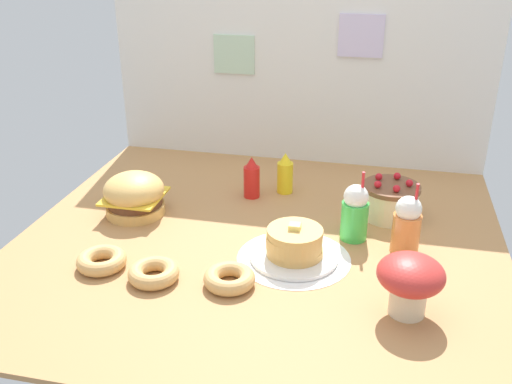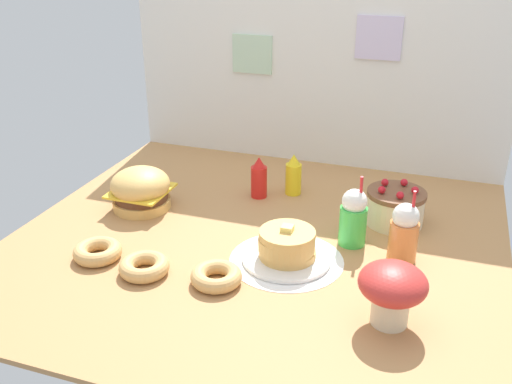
{
  "view_description": "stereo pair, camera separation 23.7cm",
  "coord_description": "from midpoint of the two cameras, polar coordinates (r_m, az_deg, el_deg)",
  "views": [
    {
      "loc": [
        44.11,
        -201.11,
        115.77
      ],
      "look_at": [
        -3.47,
        9.36,
        16.44
      ],
      "focal_mm": 40.5,
      "sensor_mm": 36.0,
      "label": 1
    },
    {
      "loc": [
        66.93,
        -194.61,
        115.77
      ],
      "look_at": [
        -3.47,
        9.36,
        16.44
      ],
      "focal_mm": 40.5,
      "sensor_mm": 36.0,
      "label": 2
    }
  ],
  "objects": [
    {
      "name": "ground_plane",
      "position": [
        2.36,
        -2.56,
        -4.91
      ],
      "size": [
        195.45,
        184.62,
        2.0
      ],
      "primitive_type": "cube",
      "color": "#B27F4C"
    },
    {
      "name": "back_wall",
      "position": [
        3.02,
        1.89,
        12.37
      ],
      "size": [
        195.45,
        4.2,
        102.18
      ],
      "color": "silver",
      "rests_on": "ground_plane"
    },
    {
      "name": "doily_mat",
      "position": [
        2.22,
        0.69,
        -6.63
      ],
      "size": [
        43.75,
        43.75,
        0.4
      ],
      "primitive_type": "cylinder",
      "color": "white",
      "rests_on": "ground_plane"
    },
    {
      "name": "burger",
      "position": [
        2.6,
        -14.51,
        -0.34
      ],
      "size": [
        26.37,
        26.37,
        19.02
      ],
      "color": "#DBA859",
      "rests_on": "ground_plane"
    },
    {
      "name": "pancake_stack",
      "position": [
        2.19,
        0.71,
        -5.39
      ],
      "size": [
        33.81,
        33.81,
        14.62
      ],
      "color": "white",
      "rests_on": "doily_mat"
    },
    {
      "name": "layer_cake",
      "position": [
        2.54,
        10.55,
        -0.88
      ],
      "size": [
        24.82,
        24.82,
        18.1
      ],
      "color": "beige",
      "rests_on": "ground_plane"
    },
    {
      "name": "ketchup_bottle",
      "position": [
        2.68,
        -2.96,
        1.29
      ],
      "size": [
        7.56,
        7.56,
        19.89
      ],
      "color": "red",
      "rests_on": "ground_plane"
    },
    {
      "name": "mustard_bottle",
      "position": [
        2.73,
        0.41,
        1.72
      ],
      "size": [
        7.56,
        7.56,
        19.89
      ],
      "color": "yellow",
      "rests_on": "ground_plane"
    },
    {
      "name": "cream_soda_cup",
      "position": [
        2.32,
        6.88,
        -2.09
      ],
      "size": [
        10.94,
        10.94,
        29.85
      ],
      "color": "green",
      "rests_on": "ground_plane"
    },
    {
      "name": "orange_float_cup",
      "position": [
        2.26,
        11.79,
        -3.28
      ],
      "size": [
        10.94,
        10.94,
        29.82
      ],
      "color": "orange",
      "rests_on": "ground_plane"
    },
    {
      "name": "donut_pink_glaze",
      "position": [
        2.26,
        -17.97,
        -6.51
      ],
      "size": [
        18.49,
        18.49,
        5.57
      ],
      "color": "tan",
      "rests_on": "ground_plane"
    },
    {
      "name": "donut_chocolate",
      "position": [
        2.14,
        -13.26,
        -7.86
      ],
      "size": [
        18.49,
        18.49,
        5.57
      ],
      "color": "tan",
      "rests_on": "ground_plane"
    },
    {
      "name": "donut_vanilla",
      "position": [
        2.07,
        -5.96,
        -8.54
      ],
      "size": [
        18.49,
        18.49,
        5.57
      ],
      "color": "tan",
      "rests_on": "ground_plane"
    },
    {
      "name": "mushroom_stool",
      "position": [
        1.9,
        11.55,
        -8.57
      ],
      "size": [
        21.88,
        21.88,
        20.88
      ],
      "color": "beige",
      "rests_on": "ground_plane"
    }
  ]
}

